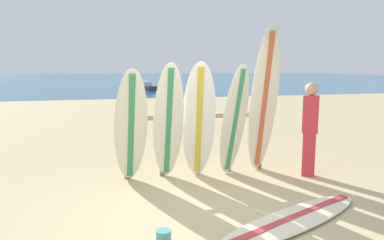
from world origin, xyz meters
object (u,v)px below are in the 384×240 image
Objects in this scene: small_boat_offshore at (145,87)px; surfboard_leaning_left at (168,123)px; surfboard_leaning_far_left at (131,127)px; surfboard_leaning_center at (234,121)px; surfboard_rack at (196,135)px; sand_bucket at (164,238)px; surfboard_leaning_center_right at (264,102)px; surfboard_lying_on_sand at (293,219)px; beachgoer_standing at (310,125)px; surfboard_leaning_center_left at (199,121)px.

surfboard_leaning_left is at bearing -96.30° from small_boat_offshore.
surfboard_leaning_far_left is 24.86m from small_boat_offshore.
surfboard_leaning_center is (1.17, 0.00, -0.01)m from surfboard_leaning_left.
sand_bucket is (-1.06, -2.57, -0.62)m from surfboard_rack.
surfboard_leaning_far_left is 0.73× the size of surfboard_leaning_center_right.
surfboard_leaning_center_right is 2.47m from surfboard_lying_on_sand.
beachgoer_standing is (1.90, -0.66, 0.20)m from surfboard_rack.
sand_bucket is at bearing -126.67° from surfboard_leaning_center.
small_boat_offshore reaches higher than surfboard_lying_on_sand.
surfboard_rack is 1.29× the size of surfboard_leaning_left.
surfboard_leaning_center_left is 24.70m from small_boat_offshore.
surfboard_leaning_center_right reaches higher than beachgoer_standing.
small_boat_offshore is 27.00m from sand_bucket.
surfboard_leaning_center reaches higher than sand_bucket.
sand_bucket is at bearing -102.33° from surfboard_leaning_left.
surfboard_leaning_center is 1.34m from beachgoer_standing.
surfboard_leaning_left is 2.49m from beachgoer_standing.
surfboard_leaning_left is 0.76× the size of surfboard_lying_on_sand.
surfboard_leaning_left is 1.76m from surfboard_leaning_center_right.
beachgoer_standing reaches higher than surfboard_lying_on_sand.
sand_bucket is (-1.01, -2.22, -0.93)m from surfboard_leaning_center_left.
sand_bucket is (0.14, -2.19, -0.87)m from surfboard_leaning_far_left.
surfboard_leaning_center_right is at bearing 45.42° from sand_bucket.
surfboard_leaning_center_left is 0.61× the size of small_boat_offshore.
surfboard_leaning_center_left is 1.97m from beachgoer_standing.
surfboard_leaning_center is (0.64, -0.00, -0.02)m from surfboard_leaning_center_left.
sand_bucket is (-1.65, -2.22, -0.90)m from surfboard_leaning_center.
surfboard_lying_on_sand is at bearing -47.26° from surfboard_leaning_far_left.
small_boat_offshore is at bearing 84.91° from surfboard_leaning_center_left.
surfboard_leaning_center is 0.76× the size of surfboard_leaning_center_right.
surfboard_leaning_center_left reaches higher than beachgoer_standing.
beachgoer_standing reaches higher than sand_bucket.
surfboard_leaning_left reaches higher than beachgoer_standing.
beachgoer_standing is (1.27, 1.71, 0.88)m from surfboard_lying_on_sand.
surfboard_rack is at bearing 17.83° from surfboard_leaning_far_left.
surfboard_lying_on_sand is (1.20, -2.00, -0.97)m from surfboard_leaning_left.
beachgoer_standing is at bearing -19.08° from surfboard_rack.
surfboard_rack is at bearing 160.92° from beachgoer_standing.
surfboard_leaning_center_right reaches higher than surfboard_rack.
surfboard_leaning_center_right is 0.90m from beachgoer_standing.
surfboard_leaning_center_right is at bearing 1.62° from surfboard_leaning_center_left.
surfboard_leaning_center is at bearing 91.08° from surfboard_lying_on_sand.
small_boat_offshore reaches higher than sand_bucket.
surfboard_leaning_center is at bearing -93.61° from small_boat_offshore.
surfboard_rack reaches higher than small_boat_offshore.
surfboard_leaning_center_left is at bearing 0.38° from surfboard_leaning_left.
surfboard_leaning_center_right is 24.60m from small_boat_offshore.
surfboard_leaning_far_left is at bearing -97.72° from small_boat_offshore.
surfboard_leaning_center_right is at bearing 3.52° from surfboard_leaning_center.
beachgoer_standing reaches higher than surfboard_rack.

